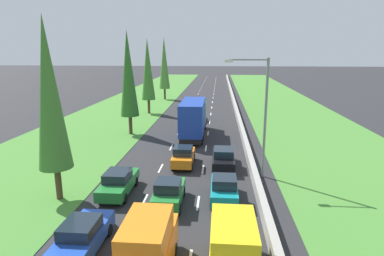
{
  "coord_description": "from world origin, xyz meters",
  "views": [
    {
      "loc": [
        2.94,
        -3.85,
        9.43
      ],
      "look_at": [
        -0.27,
        34.38,
        0.28
      ],
      "focal_mm": 30.17,
      "sensor_mm": 36.0,
      "label": 1
    }
  ],
  "objects_px": {
    "poplar_tree_third": "(148,70)",
    "poplar_tree_fourth": "(164,63)",
    "orange_hatchback_centre_lane": "(183,156)",
    "poplar_tree_second": "(128,74)",
    "street_light_mast": "(261,110)",
    "blue_sedan_left_lane": "(82,236)",
    "blue_sedan_centre_lane": "(196,115)",
    "green_sedan_left_lane": "(118,182)",
    "poplar_tree_nearest": "(49,95)",
    "yellow_van_right_lane": "(233,250)",
    "teal_hatchback_right_lane": "(224,189)",
    "black_sedan_right_lane": "(223,158)",
    "green_hatchback_centre_lane": "(169,192)",
    "blue_box_truck_centre_lane": "(193,118)",
    "orange_van_centre_lane": "(148,249)"
  },
  "relations": [
    {
      "from": "teal_hatchback_right_lane",
      "to": "blue_box_truck_centre_lane",
      "type": "distance_m",
      "value": 16.31
    },
    {
      "from": "blue_sedan_left_lane",
      "to": "black_sedan_right_lane",
      "type": "xyz_separation_m",
      "value": [
        6.88,
        12.27,
        0.0
      ]
    },
    {
      "from": "blue_sedan_centre_lane",
      "to": "yellow_van_right_lane",
      "type": "bearing_deg",
      "value": -83.21
    },
    {
      "from": "green_hatchback_centre_lane",
      "to": "poplar_tree_second",
      "type": "relative_size",
      "value": 0.33
    },
    {
      "from": "poplar_tree_second",
      "to": "street_light_mast",
      "type": "bearing_deg",
      "value": -42.08
    },
    {
      "from": "teal_hatchback_right_lane",
      "to": "green_sedan_left_lane",
      "type": "xyz_separation_m",
      "value": [
        -7.1,
        0.48,
        -0.02
      ]
    },
    {
      "from": "orange_hatchback_centre_lane",
      "to": "poplar_tree_third",
      "type": "bearing_deg",
      "value": 109.02
    },
    {
      "from": "black_sedan_right_lane",
      "to": "green_hatchback_centre_lane",
      "type": "bearing_deg",
      "value": -116.08
    },
    {
      "from": "orange_hatchback_centre_lane",
      "to": "blue_sedan_centre_lane",
      "type": "height_order",
      "value": "orange_hatchback_centre_lane"
    },
    {
      "from": "blue_sedan_centre_lane",
      "to": "street_light_mast",
      "type": "bearing_deg",
      "value": -72.92
    },
    {
      "from": "black_sedan_right_lane",
      "to": "poplar_tree_second",
      "type": "xyz_separation_m",
      "value": [
        -10.63,
        10.17,
        6.13
      ]
    },
    {
      "from": "blue_sedan_centre_lane",
      "to": "black_sedan_right_lane",
      "type": "bearing_deg",
      "value": -78.99
    },
    {
      "from": "yellow_van_right_lane",
      "to": "orange_van_centre_lane",
      "type": "relative_size",
      "value": 1.0
    },
    {
      "from": "yellow_van_right_lane",
      "to": "teal_hatchback_right_lane",
      "type": "distance_m",
      "value": 7.46
    },
    {
      "from": "yellow_van_right_lane",
      "to": "street_light_mast",
      "type": "height_order",
      "value": "street_light_mast"
    },
    {
      "from": "orange_van_centre_lane",
      "to": "poplar_tree_nearest",
      "type": "relative_size",
      "value": 0.42
    },
    {
      "from": "orange_hatchback_centre_lane",
      "to": "poplar_tree_third",
      "type": "xyz_separation_m",
      "value": [
        -7.9,
        22.92,
        5.88
      ]
    },
    {
      "from": "poplar_tree_fourth",
      "to": "blue_sedan_centre_lane",
      "type": "bearing_deg",
      "value": -68.62
    },
    {
      "from": "yellow_van_right_lane",
      "to": "street_light_mast",
      "type": "distance_m",
      "value": 12.69
    },
    {
      "from": "poplar_tree_nearest",
      "to": "black_sedan_right_lane",
      "type": "bearing_deg",
      "value": 32.75
    },
    {
      "from": "blue_sedan_centre_lane",
      "to": "teal_hatchback_right_lane",
      "type": "bearing_deg",
      "value": -81.77
    },
    {
      "from": "green_hatchback_centre_lane",
      "to": "poplar_tree_fourth",
      "type": "height_order",
      "value": "poplar_tree_fourth"
    },
    {
      "from": "blue_box_truck_centre_lane",
      "to": "blue_sedan_centre_lane",
      "type": "distance_m",
      "value": 8.9
    },
    {
      "from": "yellow_van_right_lane",
      "to": "orange_hatchback_centre_lane",
      "type": "xyz_separation_m",
      "value": [
        -3.58,
        13.75,
        -0.56
      ]
    },
    {
      "from": "green_hatchback_centre_lane",
      "to": "blue_sedan_centre_lane",
      "type": "bearing_deg",
      "value": 90.26
    },
    {
      "from": "green_sedan_left_lane",
      "to": "poplar_tree_nearest",
      "type": "xyz_separation_m",
      "value": [
        -3.6,
        -1.14,
        6.05
      ]
    },
    {
      "from": "poplar_tree_nearest",
      "to": "poplar_tree_third",
      "type": "distance_m",
      "value": 29.91
    },
    {
      "from": "poplar_tree_second",
      "to": "poplar_tree_third",
      "type": "bearing_deg",
      "value": 92.74
    },
    {
      "from": "poplar_tree_nearest",
      "to": "green_sedan_left_lane",
      "type": "bearing_deg",
      "value": 17.54
    },
    {
      "from": "teal_hatchback_right_lane",
      "to": "poplar_tree_second",
      "type": "height_order",
      "value": "poplar_tree_second"
    },
    {
      "from": "green_hatchback_centre_lane",
      "to": "poplar_tree_nearest",
      "type": "height_order",
      "value": "poplar_tree_nearest"
    },
    {
      "from": "blue_sedan_centre_lane",
      "to": "poplar_tree_second",
      "type": "relative_size",
      "value": 0.38
    },
    {
      "from": "blue_sedan_left_lane",
      "to": "poplar_tree_second",
      "type": "xyz_separation_m",
      "value": [
        -3.76,
        22.44,
        6.13
      ]
    },
    {
      "from": "street_light_mast",
      "to": "blue_sedan_centre_lane",
      "type": "bearing_deg",
      "value": 107.08
    },
    {
      "from": "orange_hatchback_centre_lane",
      "to": "green_sedan_left_lane",
      "type": "xyz_separation_m",
      "value": [
        -3.78,
        -5.84,
        -0.02
      ]
    },
    {
      "from": "green_sedan_left_lane",
      "to": "poplar_tree_third",
      "type": "bearing_deg",
      "value": 98.16
    },
    {
      "from": "orange_hatchback_centre_lane",
      "to": "poplar_tree_second",
      "type": "distance_m",
      "value": 13.86
    },
    {
      "from": "poplar_tree_third",
      "to": "poplar_tree_fourth",
      "type": "bearing_deg",
      "value": 90.16
    },
    {
      "from": "blue_sedan_left_lane",
      "to": "poplar_tree_nearest",
      "type": "distance_m",
      "value": 8.96
    },
    {
      "from": "blue_box_truck_centre_lane",
      "to": "poplar_tree_third",
      "type": "distance_m",
      "value": 16.18
    },
    {
      "from": "teal_hatchback_right_lane",
      "to": "poplar_tree_second",
      "type": "xyz_separation_m",
      "value": [
        -10.61,
        16.41,
        6.11
      ]
    },
    {
      "from": "teal_hatchback_right_lane",
      "to": "poplar_tree_fourth",
      "type": "distance_m",
      "value": 46.22
    },
    {
      "from": "blue_box_truck_centre_lane",
      "to": "blue_sedan_centre_lane",
      "type": "xyz_separation_m",
      "value": [
        -0.33,
        8.79,
        -1.37
      ]
    },
    {
      "from": "teal_hatchback_right_lane",
      "to": "poplar_tree_nearest",
      "type": "height_order",
      "value": "poplar_tree_nearest"
    },
    {
      "from": "poplar_tree_second",
      "to": "teal_hatchback_right_lane",
      "type": "bearing_deg",
      "value": -57.1
    },
    {
      "from": "street_light_mast",
      "to": "blue_sedan_left_lane",
      "type": "bearing_deg",
      "value": -132.34
    },
    {
      "from": "blue_box_truck_centre_lane",
      "to": "poplar_tree_third",
      "type": "bearing_deg",
      "value": 120.96
    },
    {
      "from": "orange_van_centre_lane",
      "to": "poplar_tree_fourth",
      "type": "xyz_separation_m",
      "value": [
        -7.99,
        52.01,
        5.74
      ]
    },
    {
      "from": "orange_van_centre_lane",
      "to": "blue_box_truck_centre_lane",
      "type": "bearing_deg",
      "value": 89.92
    },
    {
      "from": "yellow_van_right_lane",
      "to": "poplar_tree_fourth",
      "type": "xyz_separation_m",
      "value": [
        -11.52,
        51.81,
        5.74
      ]
    }
  ]
}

